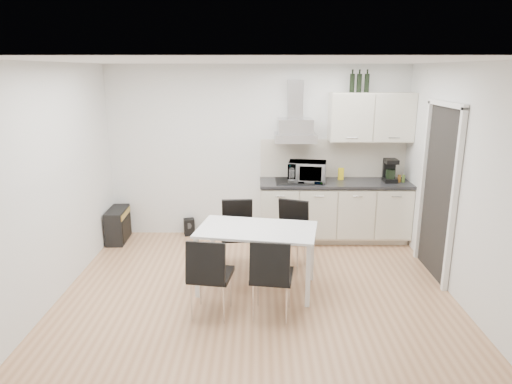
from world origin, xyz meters
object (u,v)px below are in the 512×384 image
chair_near_right (272,277)px  guitar_amp (118,225)px  dining_table (257,235)px  chair_near_left (211,276)px  chair_far_left (238,236)px  floor_speaker (189,227)px  kitchenette (337,187)px  chair_far_right (289,236)px

chair_near_right → guitar_amp: 3.14m
dining_table → chair_near_left: (-0.48, -0.60, -0.22)m
chair_far_left → floor_speaker: size_ratio=3.34×
kitchenette → chair_far_right: (-0.78, -1.06, -0.39)m
dining_table → chair_near_left: bearing=-118.6°
chair_near_left → guitar_amp: (-1.63, 2.15, -0.19)m
dining_table → floor_speaker: bearing=130.6°
dining_table → chair_far_right: 0.74m
chair_far_left → chair_far_right: 0.66m
dining_table → chair_near_right: bearing=-65.6°
dining_table → kitchenette: bearing=63.8°
chair_far_left → chair_far_right: bearing=175.2°
kitchenette → floor_speaker: kitchenette is taller
floor_speaker → chair_near_left: bearing=-91.8°
dining_table → chair_far_left: size_ratio=1.66×
dining_table → guitar_amp: size_ratio=2.41×
chair_far_left → chair_far_right: (0.66, -0.01, 0.00)m
chair_near_right → floor_speaker: bearing=125.3°
kitchenette → chair_far_left: bearing=-143.7°
chair_far_left → chair_near_right: size_ratio=1.00×
chair_far_left → chair_near_right: bearing=104.6°
chair_near_left → floor_speaker: bearing=112.4°
guitar_amp → floor_speaker: bearing=11.1°
dining_table → chair_near_right: (0.16, -0.62, -0.22)m
chair_far_right → guitar_amp: (-2.52, 0.98, -0.19)m
dining_table → guitar_amp: (-2.11, 1.55, -0.42)m
chair_near_left → floor_speaker: 2.49m
guitar_amp → floor_speaker: guitar_amp is taller
dining_table → chair_far_right: bearing=64.1°
kitchenette → chair_far_left: 1.83m
dining_table → chair_far_left: 0.67m
guitar_amp → floor_speaker: size_ratio=2.30×
chair_near_left → kitchenette: bearing=61.8°
dining_table → chair_near_left: size_ratio=1.66×
chair_far_right → chair_near_left: 1.47m
guitar_amp → kitchenette: bearing=-1.0°
chair_far_right → guitar_amp: size_ratio=1.45×
chair_far_left → floor_speaker: chair_far_left is taller
dining_table → floor_speaker: (-1.07, 1.80, -0.53)m
guitar_amp → floor_speaker: (1.04, 0.25, -0.12)m
chair_near_right → guitar_amp: bearing=144.6°
chair_near_left → floor_speaker: chair_near_left is taller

